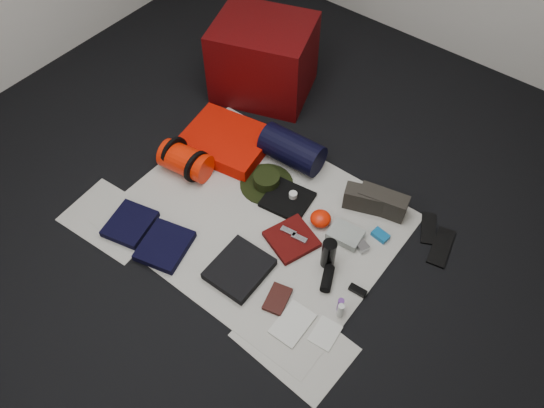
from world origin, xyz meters
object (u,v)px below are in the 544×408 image
Objects in this scene: red_cabinet at (264,59)px; compact_camera at (361,245)px; water_bottle at (329,254)px; stuff_sack at (186,161)px; navy_duffel at (292,149)px; sleeping_pad at (226,141)px; paperback_book at (277,299)px.

compact_camera is (1.32, -0.75, -0.25)m from red_cabinet.
stuff_sack is at bearing 178.95° from water_bottle.
compact_camera is at bearing 9.15° from stuff_sack.
water_bottle is (1.12, -0.02, 0.01)m from stuff_sack.
red_cabinet reaches higher than compact_camera.
navy_duffel is at bearing 141.15° from water_bottle.
red_cabinet is at bearing 173.34° from compact_camera.
red_cabinet reaches higher than sleeping_pad.
navy_duffel is at bearing -179.29° from compact_camera.
paperback_book is (1.15, -1.33, -0.26)m from red_cabinet.
compact_camera is at bearing -49.06° from red_cabinet.
red_cabinet reaches higher than stuff_sack.
sleeping_pad is at bearing -163.55° from compact_camera.
navy_duffel reaches higher than paperback_book.
sleeping_pad is 0.33m from stuff_sack.
navy_duffel is 2.36× the size of paperback_book.
red_cabinet is at bearing 105.25° from sleeping_pad.
navy_duffel is (0.60, -0.46, -0.16)m from red_cabinet.
compact_camera is at bearing -25.42° from navy_duffel.
stuff_sack is 1.86× the size of paperback_book.
navy_duffel is 0.82m from water_bottle.
sleeping_pad is 1.70× the size of stuff_sack.
red_cabinet is 1.78m from paperback_book.
navy_duffel reaches higher than sleeping_pad.
paperback_book is at bearing -83.72° from compact_camera.
stuff_sack is (0.11, -0.95, -0.18)m from red_cabinet.
navy_duffel is at bearing 45.35° from stuff_sack.
red_cabinet is 1.58m from water_bottle.
sleeping_pad is 0.46m from navy_duffel.
navy_duffel reaches higher than stuff_sack.
compact_camera is (1.21, 0.20, -0.08)m from stuff_sack.
water_bottle is at bearing -1.05° from stuff_sack.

